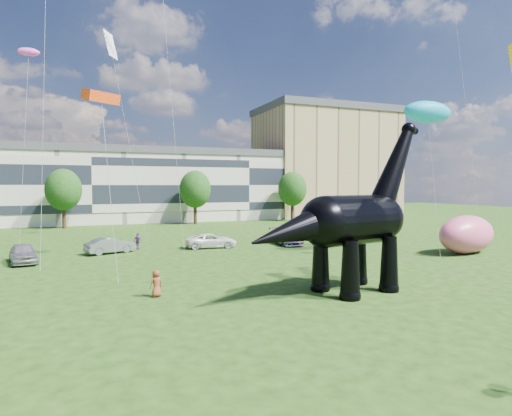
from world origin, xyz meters
name	(u,v)px	position (x,y,z in m)	size (l,w,h in m)	color
ground	(301,328)	(0.00, 0.00, 0.00)	(220.00, 220.00, 0.00)	#16330C
terrace_row	(91,188)	(-8.00, 62.00, 6.00)	(78.00, 11.00, 12.00)	beige
apartment_block	(325,165)	(40.00, 65.00, 11.00)	(28.00, 18.00, 22.00)	tan
tree_mid_left	(63,186)	(-12.00, 53.00, 6.29)	(5.20, 5.20, 9.44)	#382314
tree_mid_right	(195,186)	(8.00, 53.00, 6.29)	(5.20, 5.20, 9.44)	#382314
tree_far_right	(292,186)	(26.00, 53.00, 6.29)	(5.20, 5.20, 9.44)	#382314
dinosaur_sculpture	(348,223)	(5.63, 4.76, 4.15)	(13.46, 5.00, 10.98)	black
car_silver	(23,253)	(-13.79, 22.87, 0.83)	(1.96, 4.86, 1.66)	#B1B0B5
car_grey	(110,245)	(-6.84, 25.56, 0.75)	(1.59, 4.55, 1.50)	gray
car_white	(211,241)	(3.03, 25.57, 0.73)	(2.43, 5.27, 1.46)	white
car_dark	(286,237)	(11.35, 25.11, 0.82)	(2.30, 5.65, 1.64)	#595960
gazebo_near	(320,223)	(18.39, 29.83, 1.77)	(4.04, 4.04, 2.52)	silver
gazebo_far	(345,221)	(22.07, 30.02, 1.79)	(4.64, 4.64, 2.55)	silver
inflatable_pink	(466,234)	(24.46, 13.17, 1.80)	(7.21, 3.61, 3.61)	#E75A85
visitors	(176,263)	(-3.05, 13.27, 0.88)	(53.53, 44.17, 1.88)	navy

